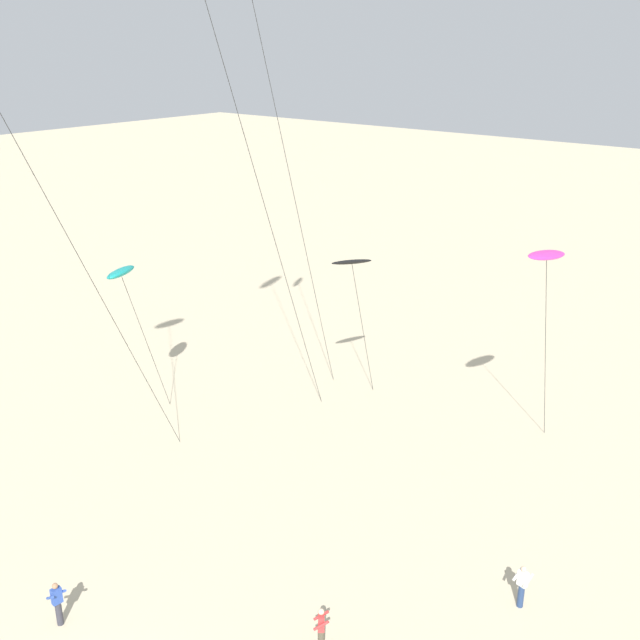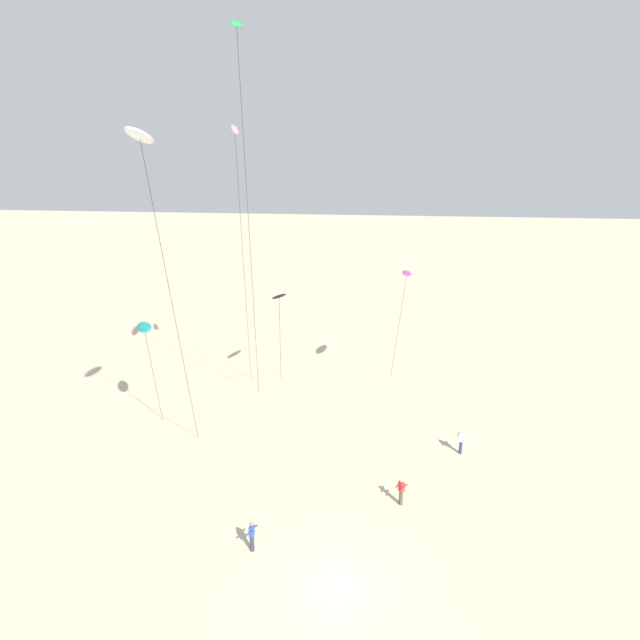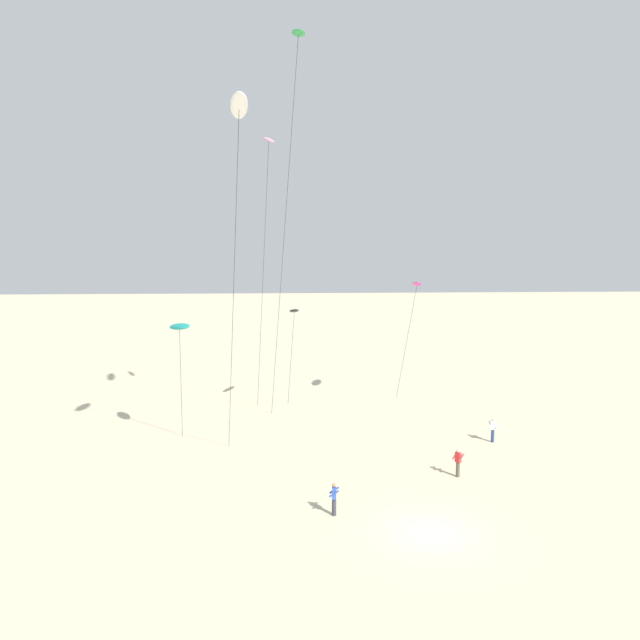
{
  "view_description": "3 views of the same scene",
  "coord_description": "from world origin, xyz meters",
  "px_view_note": "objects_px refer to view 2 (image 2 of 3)",
  "views": [
    {
      "loc": [
        15.12,
        -8.13,
        18.56
      ],
      "look_at": [
        -3.23,
        14.42,
        7.58
      ],
      "focal_mm": 42.57,
      "sensor_mm": 36.0,
      "label": 1
    },
    {
      "loc": [
        1.54,
        -21.14,
        19.94
      ],
      "look_at": [
        -2.07,
        12.25,
        9.03
      ],
      "focal_mm": 31.92,
      "sensor_mm": 36.0,
      "label": 2
    },
    {
      "loc": [
        -6.64,
        -26.81,
        13.63
      ],
      "look_at": [
        -4.54,
        12.5,
        8.46
      ],
      "focal_mm": 34.32,
      "sensor_mm": 36.0,
      "label": 3
    }
  ],
  "objects_px": {
    "kite_flyer_middle": "(401,491)",
    "kite_green": "(237,36)",
    "kite_magenta": "(407,274)",
    "kite_flyer_furthest": "(252,536)",
    "kite_flyer_nearest": "(461,441)",
    "kite_black": "(279,297)",
    "kite_white": "(140,139)",
    "kite_teal": "(144,327)",
    "kite_pink": "(235,143)"
  },
  "relations": [
    {
      "from": "kite_magenta",
      "to": "kite_black",
      "type": "relative_size",
      "value": 1.24
    },
    {
      "from": "kite_white",
      "to": "kite_black",
      "type": "bearing_deg",
      "value": 80.79
    },
    {
      "from": "kite_pink",
      "to": "kite_flyer_furthest",
      "type": "distance_m",
      "value": 23.47
    },
    {
      "from": "kite_magenta",
      "to": "kite_flyer_furthest",
      "type": "distance_m",
      "value": 22.28
    },
    {
      "from": "kite_magenta",
      "to": "kite_green",
      "type": "bearing_deg",
      "value": -130.8
    },
    {
      "from": "kite_pink",
      "to": "kite_white",
      "type": "relative_size",
      "value": 1.01
    },
    {
      "from": "kite_magenta",
      "to": "kite_black",
      "type": "xyz_separation_m",
      "value": [
        -9.67,
        -0.24,
        -2.01
      ]
    },
    {
      "from": "kite_teal",
      "to": "kite_green",
      "type": "height_order",
      "value": "kite_green"
    },
    {
      "from": "kite_black",
      "to": "kite_green",
      "type": "height_order",
      "value": "kite_green"
    },
    {
      "from": "kite_pink",
      "to": "kite_flyer_furthest",
      "type": "bearing_deg",
      "value": -75.93
    },
    {
      "from": "kite_pink",
      "to": "kite_black",
      "type": "relative_size",
      "value": 2.44
    },
    {
      "from": "kite_white",
      "to": "kite_black",
      "type": "relative_size",
      "value": 2.41
    },
    {
      "from": "kite_black",
      "to": "kite_flyer_furthest",
      "type": "distance_m",
      "value": 19.87
    },
    {
      "from": "kite_flyer_nearest",
      "to": "kite_flyer_middle",
      "type": "bearing_deg",
      "value": -124.41
    },
    {
      "from": "kite_magenta",
      "to": "kite_flyer_furthest",
      "type": "relative_size",
      "value": 6.33
    },
    {
      "from": "kite_flyer_nearest",
      "to": "kite_flyer_middle",
      "type": "xyz_separation_m",
      "value": [
        -4.06,
        -5.92,
        0.0
      ]
    },
    {
      "from": "kite_flyer_middle",
      "to": "kite_green",
      "type": "bearing_deg",
      "value": 161.47
    },
    {
      "from": "kite_teal",
      "to": "kite_black",
      "type": "bearing_deg",
      "value": 47.57
    },
    {
      "from": "kite_white",
      "to": "kite_flyer_nearest",
      "type": "relative_size",
      "value": 12.26
    },
    {
      "from": "kite_green",
      "to": "kite_teal",
      "type": "bearing_deg",
      "value": 160.9
    },
    {
      "from": "kite_magenta",
      "to": "kite_black",
      "type": "bearing_deg",
      "value": -178.57
    },
    {
      "from": "kite_pink",
      "to": "kite_white",
      "type": "bearing_deg",
      "value": -94.6
    },
    {
      "from": "kite_teal",
      "to": "kite_white",
      "type": "xyz_separation_m",
      "value": [
        4.68,
        -8.86,
        11.71
      ]
    },
    {
      "from": "kite_magenta",
      "to": "kite_white",
      "type": "distance_m",
      "value": 23.36
    },
    {
      "from": "kite_black",
      "to": "kite_flyer_furthest",
      "type": "xyz_separation_m",
      "value": [
        1.73,
        -18.43,
        -7.21
      ]
    },
    {
      "from": "kite_green",
      "to": "kite_flyer_nearest",
      "type": "height_order",
      "value": "kite_green"
    },
    {
      "from": "kite_magenta",
      "to": "kite_white",
      "type": "bearing_deg",
      "value": -125.78
    },
    {
      "from": "kite_flyer_middle",
      "to": "kite_flyer_furthest",
      "type": "xyz_separation_m",
      "value": [
        -7.54,
        -4.61,
        0.0
      ]
    },
    {
      "from": "kite_green",
      "to": "kite_flyer_middle",
      "type": "xyz_separation_m",
      "value": [
        9.11,
        -3.05,
        -23.79
      ]
    },
    {
      "from": "kite_magenta",
      "to": "kite_green",
      "type": "distance_m",
      "value": 20.59
    },
    {
      "from": "kite_pink",
      "to": "kite_flyer_furthest",
      "type": "xyz_separation_m",
      "value": [
        3.48,
        -13.9,
        -18.59
      ]
    },
    {
      "from": "kite_teal",
      "to": "kite_white",
      "type": "height_order",
      "value": "kite_white"
    },
    {
      "from": "kite_flyer_nearest",
      "to": "kite_green",
      "type": "bearing_deg",
      "value": -167.7
    },
    {
      "from": "kite_magenta",
      "to": "kite_flyer_nearest",
      "type": "height_order",
      "value": "kite_magenta"
    },
    {
      "from": "kite_flyer_middle",
      "to": "kite_flyer_nearest",
      "type": "bearing_deg",
      "value": 55.59
    },
    {
      "from": "kite_flyer_nearest",
      "to": "kite_teal",
      "type": "bearing_deg",
      "value": -179.34
    },
    {
      "from": "kite_black",
      "to": "kite_flyer_middle",
      "type": "distance_m",
      "value": 18.14
    },
    {
      "from": "kite_white",
      "to": "kite_flyer_nearest",
      "type": "height_order",
      "value": "kite_white"
    },
    {
      "from": "kite_flyer_middle",
      "to": "kite_pink",
      "type": "bearing_deg",
      "value": 139.89
    },
    {
      "from": "kite_flyer_nearest",
      "to": "kite_flyer_furthest",
      "type": "relative_size",
      "value": 1.0
    },
    {
      "from": "kite_teal",
      "to": "kite_magenta",
      "type": "distance_m",
      "value": 19.15
    },
    {
      "from": "kite_white",
      "to": "kite_flyer_middle",
      "type": "xyz_separation_m",
      "value": [
        12.03,
        3.18,
        -18.92
      ]
    },
    {
      "from": "kite_white",
      "to": "kite_magenta",
      "type": "bearing_deg",
      "value": 54.22
    },
    {
      "from": "kite_flyer_nearest",
      "to": "kite_flyer_middle",
      "type": "relative_size",
      "value": 1.0
    },
    {
      "from": "kite_black",
      "to": "kite_flyer_nearest",
      "type": "distance_m",
      "value": 17.09
    },
    {
      "from": "kite_white",
      "to": "kite_flyer_nearest",
      "type": "distance_m",
      "value": 26.45
    },
    {
      "from": "kite_green",
      "to": "kite_flyer_middle",
      "type": "relative_size",
      "value": 15.41
    },
    {
      "from": "kite_green",
      "to": "kite_flyer_nearest",
      "type": "bearing_deg",
      "value": 12.3
    },
    {
      "from": "kite_flyer_nearest",
      "to": "kite_magenta",
      "type": "bearing_deg",
      "value": 114.25
    },
    {
      "from": "kite_pink",
      "to": "kite_green",
      "type": "xyz_separation_m",
      "value": [
        1.92,
        -6.23,
        5.2
      ]
    }
  ]
}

